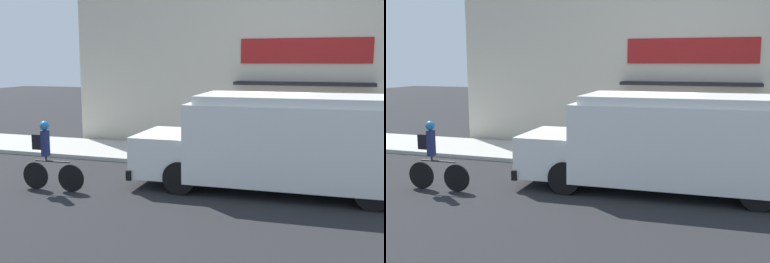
{
  "view_description": "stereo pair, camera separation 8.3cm",
  "coord_description": "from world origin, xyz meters",
  "views": [
    {
      "loc": [
        1.86,
        -12.13,
        3.07
      ],
      "look_at": [
        -1.96,
        -0.2,
        1.1
      ],
      "focal_mm": 42.0,
      "sensor_mm": 36.0,
      "label": 1
    },
    {
      "loc": [
        1.94,
        -12.1,
        3.07
      ],
      "look_at": [
        -1.96,
        -0.2,
        1.1
      ],
      "focal_mm": 42.0,
      "sensor_mm": 36.0,
      "label": 2
    }
  ],
  "objects": [
    {
      "name": "ground_plane",
      "position": [
        0.0,
        0.0,
        0.0
      ],
      "size": [
        70.0,
        70.0,
        0.0
      ],
      "primitive_type": "plane",
      "color": "#232326"
    },
    {
      "name": "sidewalk",
      "position": [
        0.0,
        1.41,
        0.06
      ],
      "size": [
        28.0,
        2.81,
        0.12
      ],
      "color": "#ADAAA3",
      "rests_on": "ground_plane"
    },
    {
      "name": "storefront",
      "position": [
        0.02,
        3.13,
        2.97
      ],
      "size": [
        14.98,
        0.91,
        5.95
      ],
      "color": "beige",
      "rests_on": "ground_plane"
    },
    {
      "name": "school_bus",
      "position": [
        0.88,
        -1.53,
        1.19
      ],
      "size": [
        6.85,
        2.74,
        2.29
      ],
      "rotation": [
        0.0,
        0.0,
        0.03
      ],
      "color": "white",
      "rests_on": "ground_plane"
    },
    {
      "name": "cyclist",
      "position": [
        -4.6,
        -3.22,
        0.82
      ],
      "size": [
        1.62,
        0.22,
        1.67
      ],
      "rotation": [
        0.0,
        0.0,
        0.04
      ],
      "color": "black",
      "rests_on": "ground_plane"
    }
  ]
}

